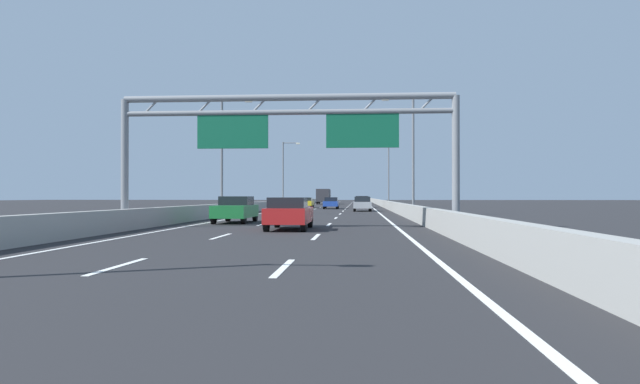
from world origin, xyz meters
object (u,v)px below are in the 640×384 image
object	(u,v)px
green_car	(236,209)
red_car	(289,213)
streetlamp_right_mid	(410,147)
black_car	(362,202)
streetlamp_left_mid	(225,149)
box_truck	(324,196)
streetlamp_right_far	(387,169)
blue_car	(331,203)
sign_gantry	(289,127)
yellow_car	(306,202)
silver_car	(362,204)
streetlamp_left_far	(285,170)

from	to	relation	value
green_car	red_car	bearing A→B (deg)	-58.49
streetlamp_right_mid	black_car	size ratio (longest dim) A/B	2.10
streetlamp_left_mid	box_truck	size ratio (longest dim) A/B	1.23
streetlamp_left_mid	black_car	xyz separation A→B (m)	(11.30, 28.34, -4.61)
streetlamp_right_far	blue_car	world-z (taller)	streetlamp_right_far
red_car	sign_gantry	bearing A→B (deg)	97.34
blue_car	box_truck	world-z (taller)	box_truck
streetlamp_left_mid	black_car	size ratio (longest dim) A/B	2.10
yellow_car	black_car	world-z (taller)	black_car
streetlamp_right_mid	streetlamp_left_mid	bearing A→B (deg)	180.00
streetlamp_right_far	black_car	xyz separation A→B (m)	(-3.63, -8.13, -4.61)
red_car	green_car	bearing A→B (deg)	121.51
green_car	streetlamp_right_far	bearing A→B (deg)	77.28
green_car	yellow_car	distance (m)	40.26
streetlamp_right_mid	box_truck	bearing A→B (deg)	99.84
sign_gantry	silver_car	distance (m)	31.18
silver_car	yellow_car	bearing A→B (deg)	115.75
blue_car	red_car	size ratio (longest dim) A/B	1.05
streetlamp_left_mid	green_car	distance (m)	14.18
sign_gantry	blue_car	bearing A→B (deg)	90.09
streetlamp_right_mid	yellow_car	size ratio (longest dim) A/B	2.21
streetlamp_right_mid	red_car	xyz separation A→B (m)	(-7.23, -19.23, -4.64)
green_car	blue_car	xyz separation A→B (m)	(3.72, 35.83, -0.05)
box_truck	yellow_car	bearing A→B (deg)	-90.17
streetlamp_left_mid	silver_car	bearing A→B (deg)	47.87
streetlamp_right_far	yellow_car	world-z (taller)	streetlamp_right_far
sign_gantry	box_truck	xyz separation A→B (m)	(-3.49, 80.81, -3.18)
streetlamp_left_far	streetlamp_right_mid	bearing A→B (deg)	-67.73
blue_car	silver_car	distance (m)	11.20
sign_gantry	silver_car	xyz separation A→B (m)	(3.64, 30.70, -4.05)
sign_gantry	red_car	xyz separation A→B (m)	(0.12, -0.94, -4.05)
streetlamp_left_mid	black_car	bearing A→B (deg)	68.26
black_car	streetlamp_right_far	bearing A→B (deg)	65.91
streetlamp_right_far	blue_car	distance (m)	16.09
green_car	yellow_car	size ratio (longest dim) A/B	1.03
streetlamp_right_far	yellow_car	bearing A→B (deg)	-140.39
box_truck	sign_gantry	bearing A→B (deg)	-87.53
streetlamp_left_mid	black_car	distance (m)	30.85
streetlamp_left_far	streetlamp_right_far	xyz separation A→B (m)	(14.93, 0.00, 0.00)
streetlamp_right_far	green_car	xyz separation A→B (m)	(-11.14, -49.32, -4.62)
yellow_car	red_car	bearing A→B (deg)	-85.45
streetlamp_left_far	streetlamp_right_far	bearing A→B (deg)	0.00
streetlamp_right_mid	box_truck	distance (m)	63.57
sign_gantry	green_car	size ratio (longest dim) A/B	3.63
box_truck	streetlamp_right_mid	bearing A→B (deg)	-80.16
red_car	silver_car	size ratio (longest dim) A/B	0.94
black_car	box_truck	xyz separation A→B (m)	(-7.21, 34.19, 0.84)
yellow_car	silver_car	size ratio (longest dim) A/B	0.93
streetlamp_right_far	yellow_car	size ratio (longest dim) A/B	2.21
red_car	blue_car	bearing A→B (deg)	90.26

